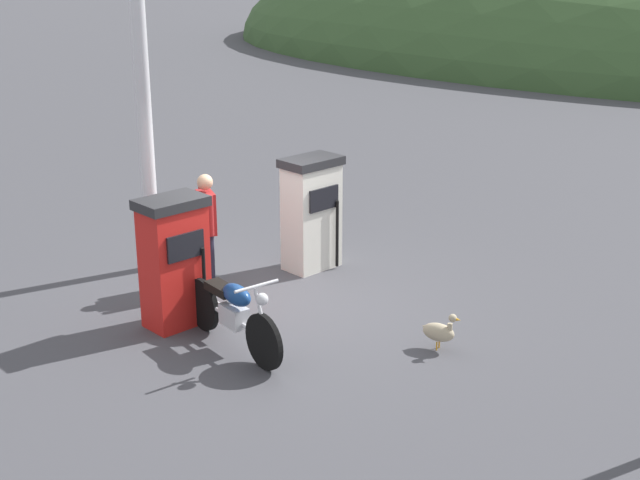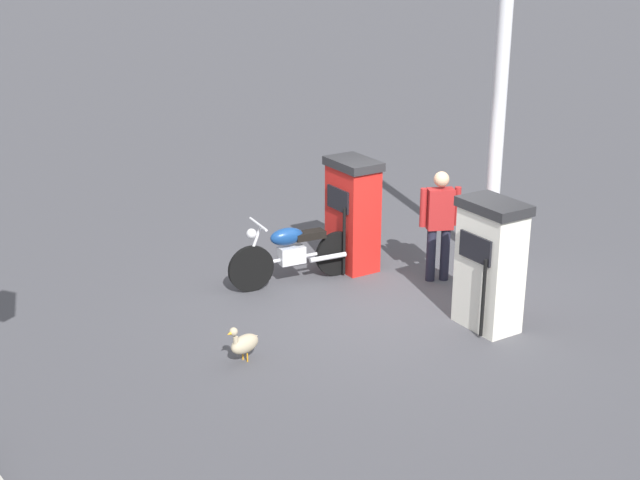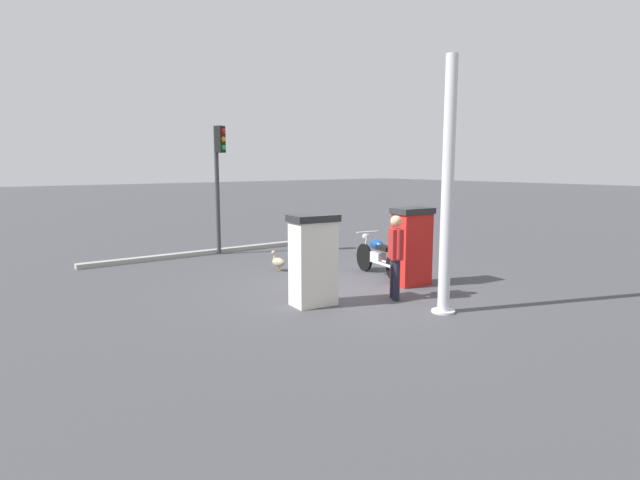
{
  "view_description": "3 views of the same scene",
  "coord_description": "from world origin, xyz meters",
  "px_view_note": "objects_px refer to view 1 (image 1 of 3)",
  "views": [
    {
      "loc": [
        7.25,
        -7.78,
        4.52
      ],
      "look_at": [
        0.8,
        -0.05,
        1.05
      ],
      "focal_mm": 49.29,
      "sensor_mm": 36.0,
      "label": 1
    },
    {
      "loc": [
        7.31,
        7.7,
        4.69
      ],
      "look_at": [
        0.99,
        -0.21,
        1.05
      ],
      "focal_mm": 49.03,
      "sensor_mm": 36.0,
      "label": 2
    },
    {
      "loc": [
        -7.64,
        6.64,
        2.5
      ],
      "look_at": [
        1.15,
        -0.11,
        0.87
      ],
      "focal_mm": 28.74,
      "sensor_mm": 36.0,
      "label": 3
    }
  ],
  "objects_px": {
    "attendant_person": "(207,223)",
    "wandering_duck": "(439,331)",
    "fuel_pump_far": "(312,213)",
    "motorcycle_near_pump": "(233,311)",
    "canopy_support_pole": "(145,128)",
    "fuel_pump_near": "(175,261)"
  },
  "relations": [
    {
      "from": "attendant_person",
      "to": "wandering_duck",
      "type": "distance_m",
      "value": 3.57
    },
    {
      "from": "fuel_pump_far",
      "to": "motorcycle_near_pump",
      "type": "distance_m",
      "value": 2.83
    },
    {
      "from": "wandering_duck",
      "to": "canopy_support_pole",
      "type": "xyz_separation_m",
      "value": [
        -4.61,
        -0.37,
        1.82
      ]
    },
    {
      "from": "fuel_pump_far",
      "to": "motorcycle_near_pump",
      "type": "xyz_separation_m",
      "value": [
        1.04,
        -2.61,
        -0.36
      ]
    },
    {
      "from": "motorcycle_near_pump",
      "to": "canopy_support_pole",
      "type": "distance_m",
      "value": 3.39
    },
    {
      "from": "fuel_pump_near",
      "to": "attendant_person",
      "type": "xyz_separation_m",
      "value": [
        -0.62,
        1.12,
        0.08
      ]
    },
    {
      "from": "attendant_person",
      "to": "wandering_duck",
      "type": "xyz_separation_m",
      "value": [
        3.49,
        0.34,
        -0.67
      ]
    },
    {
      "from": "canopy_support_pole",
      "to": "wandering_duck",
      "type": "bearing_deg",
      "value": 4.59
    },
    {
      "from": "fuel_pump_far",
      "to": "wandering_duck",
      "type": "bearing_deg",
      "value": -21.03
    },
    {
      "from": "fuel_pump_far",
      "to": "attendant_person",
      "type": "distance_m",
      "value": 1.57
    },
    {
      "from": "fuel_pump_far",
      "to": "motorcycle_near_pump",
      "type": "height_order",
      "value": "fuel_pump_far"
    },
    {
      "from": "fuel_pump_near",
      "to": "attendant_person",
      "type": "relative_size",
      "value": 1.03
    },
    {
      "from": "fuel_pump_near",
      "to": "fuel_pump_far",
      "type": "bearing_deg",
      "value": 90.0
    },
    {
      "from": "fuel_pump_near",
      "to": "wandering_duck",
      "type": "distance_m",
      "value": 3.27
    },
    {
      "from": "motorcycle_near_pump",
      "to": "fuel_pump_far",
      "type": "bearing_deg",
      "value": 111.66
    },
    {
      "from": "fuel_pump_far",
      "to": "canopy_support_pole",
      "type": "height_order",
      "value": "canopy_support_pole"
    },
    {
      "from": "attendant_person",
      "to": "canopy_support_pole",
      "type": "distance_m",
      "value": 1.61
    },
    {
      "from": "motorcycle_near_pump",
      "to": "attendant_person",
      "type": "bearing_deg",
      "value": 144.85
    },
    {
      "from": "attendant_person",
      "to": "fuel_pump_near",
      "type": "bearing_deg",
      "value": -61.01
    },
    {
      "from": "attendant_person",
      "to": "canopy_support_pole",
      "type": "xyz_separation_m",
      "value": [
        -1.12,
        -0.03,
        1.15
      ]
    },
    {
      "from": "attendant_person",
      "to": "fuel_pump_far",
      "type": "bearing_deg",
      "value": 66.84
    },
    {
      "from": "fuel_pump_near",
      "to": "motorcycle_near_pump",
      "type": "xyz_separation_m",
      "value": [
        1.04,
        -0.05,
        -0.35
      ]
    }
  ]
}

